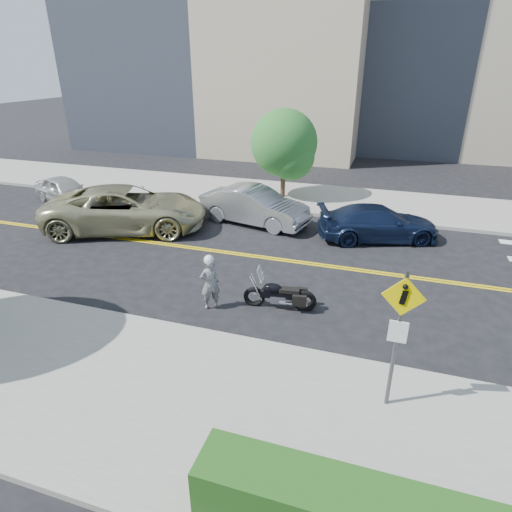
{
  "coord_description": "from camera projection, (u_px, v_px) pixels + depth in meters",
  "views": [
    {
      "loc": [
        3.72,
        -13.46,
        6.5
      ],
      "look_at": [
        0.17,
        -2.46,
        1.2
      ],
      "focal_mm": 30.0,
      "sensor_mm": 36.0,
      "label": 1
    }
  ],
  "objects": [
    {
      "name": "sidewalk_near",
      "position": [
        174.0,
        400.0,
        8.87
      ],
      "size": [
        60.0,
        5.0,
        0.15
      ],
      "primitive_type": "cube",
      "color": "#9E9B91",
      "rests_on": "ground_plane"
    },
    {
      "name": "pedestrian_sign",
      "position": [
        398.0,
        329.0,
        7.95
      ],
      "size": [
        0.78,
        0.08,
        3.0
      ],
      "color": "#4C4C51",
      "rests_on": "sidewalk_near"
    },
    {
      "name": "motorcyclist",
      "position": [
        210.0,
        282.0,
        12.02
      ],
      "size": [
        0.67,
        0.65,
        1.66
      ],
      "rotation": [
        0.0,
        0.0,
        3.85
      ],
      "color": "#A7A8AC",
      "rests_on": "ground"
    },
    {
      "name": "ground_plane",
      "position": [
        272.0,
        259.0,
        15.39
      ],
      "size": [
        120.0,
        120.0,
        0.0
      ],
      "primitive_type": "plane",
      "color": "black",
      "rests_on": "ground"
    },
    {
      "name": "suv",
      "position": [
        126.0,
        209.0,
        17.69
      ],
      "size": [
        7.2,
        5.12,
        1.82
      ],
      "primitive_type": "imported",
      "rotation": [
        0.0,
        0.0,
        1.93
      ],
      "color": "tan",
      "rests_on": "ground"
    },
    {
      "name": "parked_car_blue",
      "position": [
        378.0,
        223.0,
        16.8
      ],
      "size": [
        5.05,
        3.36,
        1.36
      ],
      "primitive_type": "imported",
      "rotation": [
        0.0,
        0.0,
        1.91
      ],
      "color": "#162444",
      "rests_on": "ground"
    },
    {
      "name": "tree_far_a",
      "position": [
        284.0,
        143.0,
        20.87
      ],
      "size": [
        3.27,
        3.27,
        4.47
      ],
      "rotation": [
        0.0,
        0.0,
        -0.11
      ],
      "color": "#382619",
      "rests_on": "ground"
    },
    {
      "name": "parked_car_white",
      "position": [
        65.0,
        190.0,
        21.2
      ],
      "size": [
        4.07,
        2.78,
        1.29
      ],
      "primitive_type": "imported",
      "rotation": [
        0.0,
        0.0,
        1.2
      ],
      "color": "beige",
      "rests_on": "ground"
    },
    {
      "name": "parked_car_silver",
      "position": [
        254.0,
        206.0,
        18.43
      ],
      "size": [
        5.05,
        2.68,
        1.58
      ],
      "primitive_type": "imported",
      "rotation": [
        0.0,
        0.0,
        1.35
      ],
      "color": "#94979B",
      "rests_on": "ground"
    },
    {
      "name": "motorcycle",
      "position": [
        280.0,
        289.0,
        12.09
      ],
      "size": [
        2.09,
        0.88,
        1.23
      ],
      "primitive_type": null,
      "rotation": [
        0.0,
        0.0,
        0.14
      ],
      "color": "black",
      "rests_on": "ground"
    },
    {
      "name": "sidewalk_far",
      "position": [
        312.0,
        198.0,
        21.85
      ],
      "size": [
        60.0,
        5.0,
        0.15
      ],
      "primitive_type": "cube",
      "color": "#9E9B91",
      "rests_on": "ground_plane"
    },
    {
      "name": "building_mid",
      "position": [
        475.0,
        8.0,
        31.5
      ],
      "size": [
        18.0,
        14.0,
        20.0
      ],
      "primitive_type": "cube",
      "color": "#A39984",
      "rests_on": "ground_plane"
    }
  ]
}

